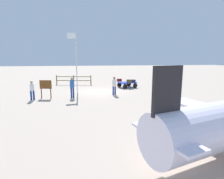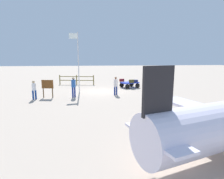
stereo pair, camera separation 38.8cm
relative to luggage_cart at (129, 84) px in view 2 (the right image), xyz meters
The scene contains 11 objects.
ground_plane 3.84m from the luggage_cart, 27.75° to the left, with size 120.00×120.00×0.00m, color #B6A390.
luggage_cart is the anchor object (origin of this frame).
suitcase_navy 1.07m from the luggage_cart, 42.02° to the right, with size 0.55×0.36×0.31m.
suitcase_maroon 0.72m from the luggage_cart, 164.22° to the left, with size 0.53×0.41×0.29m.
suitcase_olive 0.65m from the luggage_cart, 100.72° to the left, with size 0.54×0.41×0.35m.
worker_lead 4.43m from the luggage_cart, 61.06° to the left, with size 0.46×0.46×1.66m.
worker_trailing 7.29m from the luggage_cart, 36.86° to the left, with size 0.51×0.51×1.74m.
worker_supervisor 10.13m from the luggage_cart, 28.13° to the left, with size 0.42×0.42×1.55m.
flagpole 6.59m from the luggage_cart, 22.14° to the left, with size 0.83×0.17×5.68m.
signboard 9.04m from the luggage_cart, 27.73° to the left, with size 0.98×0.23×1.51m.
wooden_fence 6.86m from the luggage_cart, 27.33° to the right, with size 4.37×0.91×1.20m.
Camera 2 is at (1.06, 17.87, 3.34)m, focal length 28.71 mm.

